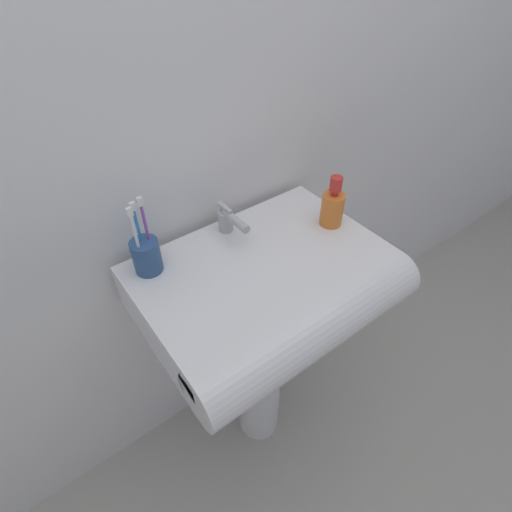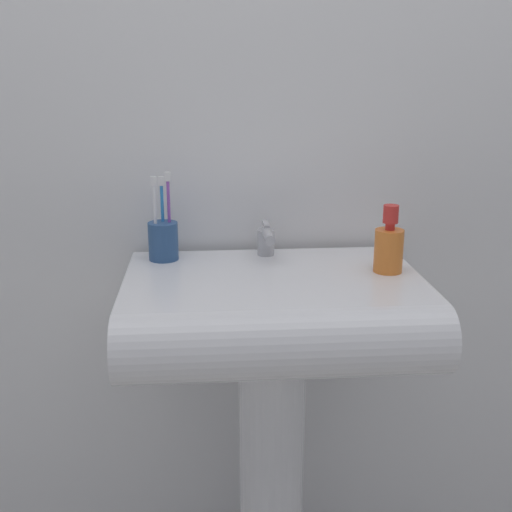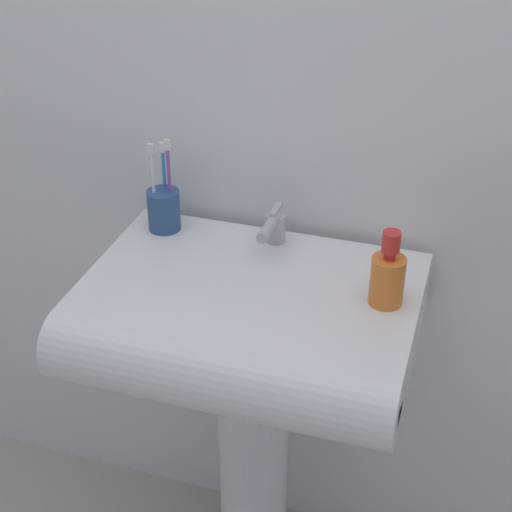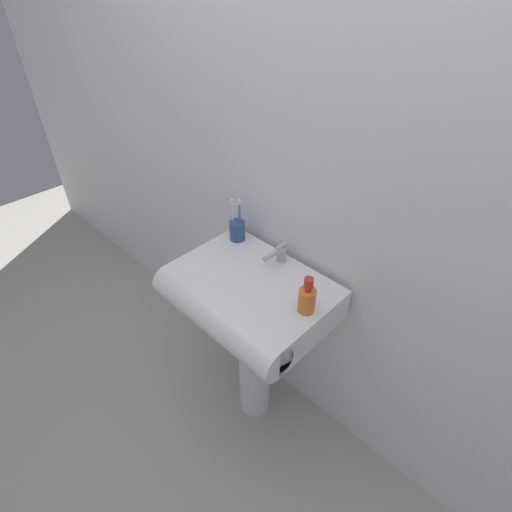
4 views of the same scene
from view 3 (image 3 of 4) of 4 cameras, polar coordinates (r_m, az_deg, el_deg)
wall_back at (r=1.51m, az=2.60°, el=14.32°), size 5.00×0.05×2.40m
sink_pedestal at (r=1.77m, az=-0.21°, el=-15.20°), size 0.15×0.15×0.72m
sink_basin at (r=1.45m, az=-0.83°, el=-5.03°), size 0.61×0.46×0.13m
faucet at (r=1.54m, az=1.19°, el=2.14°), size 0.04×0.12×0.08m
toothbrush_cup at (r=1.60m, az=-6.73°, el=3.49°), size 0.07×0.07×0.20m
soap_bottle at (r=1.38m, az=9.55°, el=-1.48°), size 0.06×0.06×0.14m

